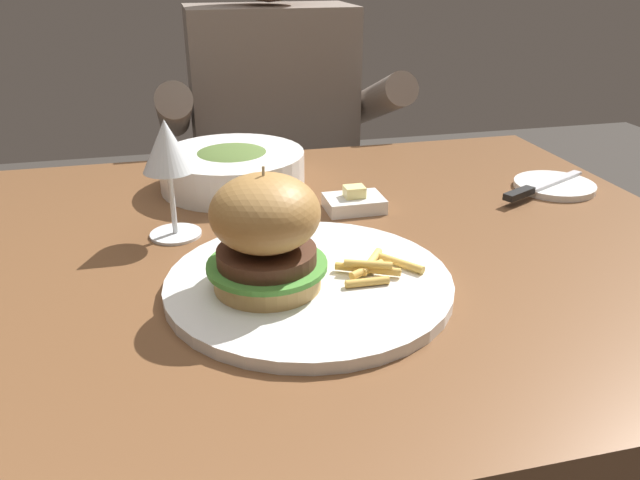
{
  "coord_description": "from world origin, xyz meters",
  "views": [
    {
      "loc": [
        -0.13,
        -0.71,
        1.08
      ],
      "look_at": [
        0.02,
        -0.09,
        0.78
      ],
      "focal_mm": 35.0,
      "sensor_mm": 36.0,
      "label": 1
    }
  ],
  "objects_px": {
    "table_knife": "(538,187)",
    "soup_bowl": "(233,168)",
    "diner_person": "(275,189)",
    "burger_sandwich": "(266,233)",
    "wine_glass": "(167,152)",
    "bread_plate": "(554,186)",
    "butter_dish": "(354,202)",
    "main_plate": "(309,283)"
  },
  "relations": [
    {
      "from": "burger_sandwich",
      "to": "butter_dish",
      "type": "bearing_deg",
      "value": 53.64
    },
    {
      "from": "table_knife",
      "to": "diner_person",
      "type": "relative_size",
      "value": 0.16
    },
    {
      "from": "main_plate",
      "to": "table_knife",
      "type": "height_order",
      "value": "table_knife"
    },
    {
      "from": "wine_glass",
      "to": "soup_bowl",
      "type": "height_order",
      "value": "wine_glass"
    },
    {
      "from": "bread_plate",
      "to": "soup_bowl",
      "type": "xyz_separation_m",
      "value": [
        -0.49,
        0.13,
        0.03
      ]
    },
    {
      "from": "burger_sandwich",
      "to": "main_plate",
      "type": "bearing_deg",
      "value": 8.62
    },
    {
      "from": "burger_sandwich",
      "to": "butter_dish",
      "type": "distance_m",
      "value": 0.28
    },
    {
      "from": "soup_bowl",
      "to": "bread_plate",
      "type": "bearing_deg",
      "value": -14.64
    },
    {
      "from": "bread_plate",
      "to": "soup_bowl",
      "type": "distance_m",
      "value": 0.51
    },
    {
      "from": "butter_dish",
      "to": "main_plate",
      "type": "bearing_deg",
      "value": -118.44
    },
    {
      "from": "wine_glass",
      "to": "butter_dish",
      "type": "height_order",
      "value": "wine_glass"
    },
    {
      "from": "burger_sandwich",
      "to": "wine_glass",
      "type": "relative_size",
      "value": 0.86
    },
    {
      "from": "main_plate",
      "to": "diner_person",
      "type": "relative_size",
      "value": 0.27
    },
    {
      "from": "main_plate",
      "to": "burger_sandwich",
      "type": "bearing_deg",
      "value": -171.38
    },
    {
      "from": "bread_plate",
      "to": "butter_dish",
      "type": "xyz_separation_m",
      "value": [
        -0.33,
        -0.01,
        0.01
      ]
    },
    {
      "from": "table_knife",
      "to": "soup_bowl",
      "type": "height_order",
      "value": "soup_bowl"
    },
    {
      "from": "burger_sandwich",
      "to": "soup_bowl",
      "type": "height_order",
      "value": "burger_sandwich"
    },
    {
      "from": "burger_sandwich",
      "to": "diner_person",
      "type": "relative_size",
      "value": 0.11
    },
    {
      "from": "table_knife",
      "to": "butter_dish",
      "type": "bearing_deg",
      "value": 177.91
    },
    {
      "from": "diner_person",
      "to": "butter_dish",
      "type": "bearing_deg",
      "value": -88.36
    },
    {
      "from": "bread_plate",
      "to": "burger_sandwich",
      "type": "bearing_deg",
      "value": -154.96
    },
    {
      "from": "table_knife",
      "to": "diner_person",
      "type": "height_order",
      "value": "diner_person"
    },
    {
      "from": "wine_glass",
      "to": "main_plate",
      "type": "bearing_deg",
      "value": -52.73
    },
    {
      "from": "main_plate",
      "to": "soup_bowl",
      "type": "relative_size",
      "value": 1.4
    },
    {
      "from": "wine_glass",
      "to": "soup_bowl",
      "type": "xyz_separation_m",
      "value": [
        0.1,
        0.17,
        -0.08
      ]
    },
    {
      "from": "wine_glass",
      "to": "butter_dish",
      "type": "xyz_separation_m",
      "value": [
        0.25,
        0.03,
        -0.1
      ]
    },
    {
      "from": "butter_dish",
      "to": "diner_person",
      "type": "bearing_deg",
      "value": 91.64
    },
    {
      "from": "burger_sandwich",
      "to": "wine_glass",
      "type": "height_order",
      "value": "wine_glass"
    },
    {
      "from": "wine_glass",
      "to": "table_knife",
      "type": "bearing_deg",
      "value": 2.18
    },
    {
      "from": "wine_glass",
      "to": "diner_person",
      "type": "relative_size",
      "value": 0.13
    },
    {
      "from": "bread_plate",
      "to": "soup_bowl",
      "type": "relative_size",
      "value": 0.55
    },
    {
      "from": "burger_sandwich",
      "to": "bread_plate",
      "type": "bearing_deg",
      "value": 25.04
    },
    {
      "from": "main_plate",
      "to": "diner_person",
      "type": "distance_m",
      "value": 0.83
    },
    {
      "from": "burger_sandwich",
      "to": "diner_person",
      "type": "xyz_separation_m",
      "value": [
        0.15,
        0.81,
        -0.25
      ]
    },
    {
      "from": "bread_plate",
      "to": "butter_dish",
      "type": "relative_size",
      "value": 1.5
    },
    {
      "from": "table_knife",
      "to": "soup_bowl",
      "type": "bearing_deg",
      "value": 161.46
    },
    {
      "from": "butter_dish",
      "to": "soup_bowl",
      "type": "bearing_deg",
      "value": 138.61
    },
    {
      "from": "main_plate",
      "to": "wine_glass",
      "type": "xyz_separation_m",
      "value": [
        -0.14,
        0.18,
        0.11
      ]
    },
    {
      "from": "burger_sandwich",
      "to": "butter_dish",
      "type": "relative_size",
      "value": 1.62
    },
    {
      "from": "main_plate",
      "to": "bread_plate",
      "type": "xyz_separation_m",
      "value": [
        0.45,
        0.23,
        -0.0
      ]
    },
    {
      "from": "table_knife",
      "to": "soup_bowl",
      "type": "distance_m",
      "value": 0.47
    },
    {
      "from": "wine_glass",
      "to": "bread_plate",
      "type": "xyz_separation_m",
      "value": [
        0.59,
        0.04,
        -0.11
      ]
    }
  ]
}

